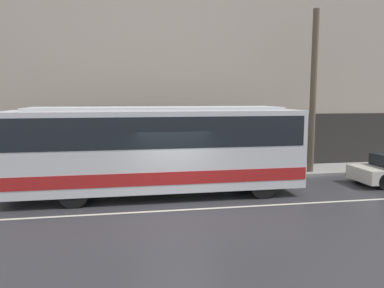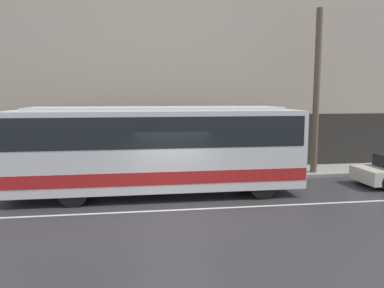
% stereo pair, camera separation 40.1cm
% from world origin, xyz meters
% --- Properties ---
extents(ground_plane, '(60.00, 60.00, 0.00)m').
position_xyz_m(ground_plane, '(0.00, 0.00, 0.00)').
color(ground_plane, '#333338').
extents(sidewalk, '(60.00, 2.46, 0.14)m').
position_xyz_m(sidewalk, '(0.00, 5.23, 0.07)').
color(sidewalk, gray).
rests_on(sidewalk, ground_plane).
extents(building_facade, '(60.00, 0.35, 13.86)m').
position_xyz_m(building_facade, '(0.00, 6.61, 6.71)').
color(building_facade, '#B7A899').
rests_on(building_facade, ground_plane).
extents(lane_stripe, '(54.00, 0.14, 0.01)m').
position_xyz_m(lane_stripe, '(0.00, 0.00, 0.00)').
color(lane_stripe, beige).
rests_on(lane_stripe, ground_plane).
extents(transit_bus, '(10.64, 2.57, 3.31)m').
position_xyz_m(transit_bus, '(-0.42, 2.02, 1.86)').
color(transit_bus, silver).
rests_on(transit_bus, ground_plane).
extents(utility_pole_near, '(0.29, 0.29, 7.51)m').
position_xyz_m(utility_pole_near, '(7.07, 4.56, 3.89)').
color(utility_pole_near, brown).
rests_on(utility_pole_near, sidewalk).
extents(pedestrian_waiting, '(0.36, 0.36, 1.63)m').
position_xyz_m(pedestrian_waiting, '(1.29, 5.41, 0.89)').
color(pedestrian_waiting, '#1E5933').
rests_on(pedestrian_waiting, sidewalk).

